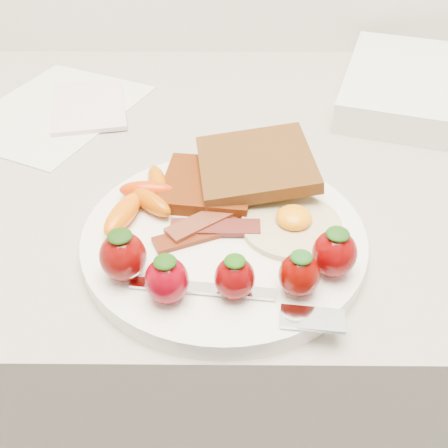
{
  "coord_description": "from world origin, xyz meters",
  "views": [
    {
      "loc": [
        -0.01,
        1.14,
        1.27
      ],
      "look_at": [
        -0.02,
        1.54,
        0.93
      ],
      "focal_mm": 45.0,
      "sensor_mm": 36.0,
      "label": 1
    }
  ],
  "objects": [
    {
      "name": "bacon_strips",
      "position": [
        -0.03,
        1.54,
        0.92
      ],
      "size": [
        0.1,
        0.08,
        0.01
      ],
      "color": "#4C1A08",
      "rests_on": "plate"
    },
    {
      "name": "notepad",
      "position": [
        -0.2,
        1.81,
        0.91
      ],
      "size": [
        0.12,
        0.15,
        0.01
      ],
      "primitive_type": "cube",
      "rotation": [
        0.0,
        0.0,
        0.2
      ],
      "color": "silver",
      "rests_on": "paper_sheet"
    },
    {
      "name": "plate",
      "position": [
        -0.02,
        1.54,
        0.91
      ],
      "size": [
        0.27,
        0.27,
        0.02
      ],
      "primitive_type": "cylinder",
      "color": "white",
      "rests_on": "counter"
    },
    {
      "name": "counter",
      "position": [
        0.0,
        1.7,
        0.45
      ],
      "size": [
        2.0,
        0.6,
        0.9
      ],
      "primitive_type": "cube",
      "color": "gray",
      "rests_on": "ground"
    },
    {
      "name": "fried_egg",
      "position": [
        0.05,
        1.55,
        0.92
      ],
      "size": [
        0.12,
        0.12,
        0.02
      ],
      "color": "white",
      "rests_on": "plate"
    },
    {
      "name": "baby_carrots",
      "position": [
        -0.1,
        1.58,
        0.93
      ],
      "size": [
        0.07,
        0.12,
        0.02
      ],
      "color": "#C93202",
      "rests_on": "plate"
    },
    {
      "name": "strawberries",
      "position": [
        -0.01,
        1.47,
        0.94
      ],
      "size": [
        0.22,
        0.07,
        0.05
      ],
      "color": "#5E0504",
      "rests_on": "plate"
    },
    {
      "name": "toast_upper",
      "position": [
        0.02,
        1.62,
        0.94
      ],
      "size": [
        0.13,
        0.13,
        0.03
      ],
      "primitive_type": "cube",
      "rotation": [
        0.0,
        -0.1,
        0.12
      ],
      "color": "#503613",
      "rests_on": "toast_lower"
    },
    {
      "name": "toast_lower",
      "position": [
        -0.03,
        1.6,
        0.93
      ],
      "size": [
        0.1,
        0.1,
        0.01
      ],
      "primitive_type": "cube",
      "rotation": [
        0.0,
        0.0,
        -0.12
      ],
      "color": "black",
      "rests_on": "plate"
    },
    {
      "name": "paper_sheet",
      "position": [
        -0.24,
        1.8,
        0.9
      ],
      "size": [
        0.26,
        0.29,
        0.0
      ],
      "primitive_type": "cube",
      "rotation": [
        0.0,
        0.0,
        -0.43
      ],
      "color": "silver",
      "rests_on": "counter"
    },
    {
      "name": "fork",
      "position": [
        0.01,
        1.45,
        0.92
      ],
      "size": [
        0.18,
        0.06,
        0.0
      ],
      "color": "silver",
      "rests_on": "plate"
    }
  ]
}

